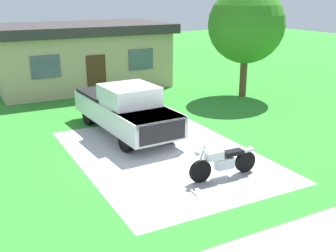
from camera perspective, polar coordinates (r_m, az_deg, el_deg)
ground_plane at (r=13.63m, az=-0.45°, el=-4.00°), size 80.00×80.00×0.00m
driveway_pad at (r=13.63m, az=-0.45°, el=-3.98°), size 5.55×7.92×0.01m
sidewalk_strip at (r=9.33m, az=17.55°, el=-16.04°), size 36.00×1.80×0.01m
motorcycle at (r=11.96m, az=7.64°, el=-4.94°), size 2.21×0.70×1.09m
pickup_truck at (r=15.64m, az=-6.05°, el=2.49°), size 2.31×5.72×1.90m
shade_tree at (r=21.20m, az=10.79°, el=13.59°), size 3.78×3.78×5.50m
neighbor_house at (r=23.88m, az=-11.92°, el=9.61°), size 9.60×5.60×3.50m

